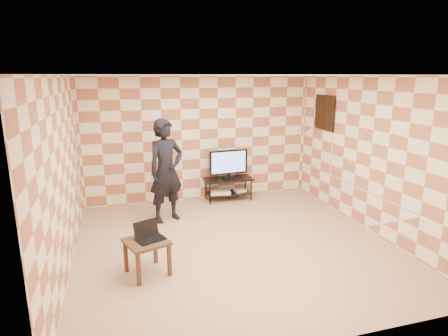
{
  "coord_description": "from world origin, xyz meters",
  "views": [
    {
      "loc": [
        -1.74,
        -5.42,
        2.69
      ],
      "look_at": [
        0.0,
        0.6,
        1.15
      ],
      "focal_mm": 30.0,
      "sensor_mm": 36.0,
      "label": 1
    }
  ],
  "objects_px": {
    "side_table": "(147,246)",
    "person": "(166,171)",
    "tv_stand": "(228,184)",
    "tv": "(228,163)"
  },
  "relations": [
    {
      "from": "side_table",
      "to": "person",
      "type": "bearing_deg",
      "value": 74.27
    },
    {
      "from": "side_table",
      "to": "person",
      "type": "relative_size",
      "value": 0.35
    },
    {
      "from": "side_table",
      "to": "person",
      "type": "distance_m",
      "value": 2.1
    },
    {
      "from": "tv_stand",
      "to": "side_table",
      "type": "height_order",
      "value": "same"
    },
    {
      "from": "tv",
      "to": "side_table",
      "type": "distance_m",
      "value": 3.46
    },
    {
      "from": "tv_stand",
      "to": "side_table",
      "type": "xyz_separation_m",
      "value": [
        -2.01,
        -2.78,
        0.04
      ]
    },
    {
      "from": "tv_stand",
      "to": "person",
      "type": "relative_size",
      "value": 0.55
    },
    {
      "from": "tv_stand",
      "to": "side_table",
      "type": "relative_size",
      "value": 1.56
    },
    {
      "from": "tv_stand",
      "to": "tv",
      "type": "bearing_deg",
      "value": -93.86
    },
    {
      "from": "tv",
      "to": "side_table",
      "type": "relative_size",
      "value": 1.28
    }
  ]
}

